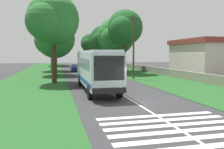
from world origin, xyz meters
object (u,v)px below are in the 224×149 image
Objects in this scene: trailing_car_1 at (76,68)px; roadside_building at (207,57)px; roadside_tree_left_2 at (51,35)px; roadside_tree_right_4 at (90,44)px; trailing_car_2 at (89,66)px; roadside_tree_left_4 at (54,40)px; utility_pole at (134,46)px; trailing_car_0 at (98,69)px; coach_bus at (96,68)px; roadside_tree_left_0 at (55,46)px; roadside_tree_right_1 at (103,40)px; trailing_minibus_0 at (84,61)px; roadside_tree_left_1 at (52,21)px; roadside_tree_right_3 at (115,37)px; roadside_tree_left_3 at (54,37)px; roadside_tree_right_2 at (124,29)px.

roadside_building is (-12.83, -20.96, 2.34)m from trailing_car_1.
roadside_tree_left_2 is 1.07× the size of roadside_tree_right_4.
trailing_car_2 is at bearing 171.85° from roadside_tree_right_4.
roadside_tree_left_4 reaches higher than trailing_car_2.
trailing_car_0 is at bearing 13.41° from utility_pole.
coach_bus is 55.69m from roadside_tree_left_0.
roadside_tree_right_4 is at bearing 1.88° from roadside_tree_right_1.
trailing_minibus_0 is (9.27, 0.01, 0.88)m from trailing_car_2.
roadside_tree_left_1 is (-13.89, 7.81, 6.60)m from trailing_car_0.
coach_bus is 1.86× the size of trailing_minibus_0.
roadside_tree_left_2 is 29.70m from roadside_building.
roadside_building is at bearing -130.13° from roadside_tree_right_3.
utility_pole is (-31.84, -2.95, 2.94)m from trailing_minibus_0.
roadside_tree_left_3 is at bearing 28.32° from roadside_tree_right_3.
roadside_tree_left_1 is at bearing 167.17° from trailing_minibus_0.
roadside_tree_left_0 is (23.83, 7.68, 5.38)m from trailing_car_2.
roadside_tree_left_2 reaches higher than roadside_tree_right_1.
roadside_tree_right_3 reaches higher than roadside_tree_left_4.
roadside_tree_right_4 is 1.16× the size of utility_pole.
roadside_building is at bearing -98.69° from roadside_tree_left_4.
roadside_building reaches higher than trailing_car_0.
roadside_tree_left_1 is (-24.54, 7.71, 6.60)m from trailing_car_2.
roadside_tree_left_4 is (-3.46, 7.65, 5.06)m from trailing_car_0.
roadside_tree_left_0 is at bearing 31.38° from roadside_tree_right_1.
trailing_car_1 is at bearing 20.16° from utility_pole.
roadside_tree_left_1 is 1.16× the size of roadside_tree_left_4.
trailing_car_2 is 0.48× the size of roadside_tree_left_4.
trailing_car_0 and trailing_car_2 have the same top height.
roadside_tree_left_0 is (28.94, 4.21, 5.38)m from trailing_car_1.
utility_pole is (-8.84, 1.20, -3.29)m from roadside_tree_right_2.
utility_pole reaches higher than trailing_car_0.
utility_pole is at bearing -36.38° from coach_bus.
roadside_tree_left_3 reaches higher than utility_pole.
roadside_tree_left_4 is (10.43, -0.15, -1.54)m from roadside_tree_left_1.
roadside_building is at bearing -121.47° from trailing_car_1.
utility_pole is at bearing -174.70° from trailing_minibus_0.
trailing_car_1 is at bearing -168.43° from roadside_tree_left_3.
utility_pole is 0.74× the size of roadside_building.
roadside_tree_left_2 reaches higher than roadside_tree_right_4.
roadside_tree_left_3 reaches higher than roadside_tree_left_1.
trailing_car_1 is 0.37× the size of roadside_building.
roadside_tree_right_1 reaches higher than coach_bus.
roadside_tree_right_4 is (34.82, -3.36, 6.13)m from trailing_car_0.
coach_bus is 1.17× the size of roadside_tree_left_0.
roadside_tree_right_4 is at bearing -12.92° from roadside_tree_left_1.
roadside_tree_left_1 reaches higher than roadside_tree_left_0.
roadside_tree_right_2 is (-3.09, -4.05, 7.11)m from trailing_car_0.
coach_bus is 2.60× the size of trailing_car_0.
trailing_car_2 is at bearing -162.14° from roadside_tree_left_0.
roadside_tree_right_3 reaches higher than coach_bus.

